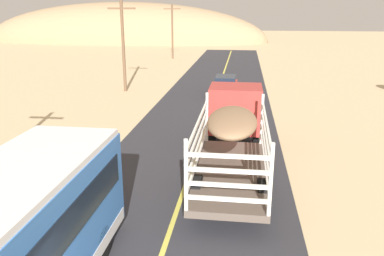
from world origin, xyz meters
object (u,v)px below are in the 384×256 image
(car_far, at_px, (225,86))
(power_pole_far, at_px, (172,30))
(power_pole_mid, at_px, (123,44))
(livestock_truck, at_px, (234,121))

(car_far, distance_m, power_pole_far, 24.03)
(power_pole_mid, distance_m, power_pole_far, 21.89)
(livestock_truck, bearing_deg, power_pole_far, 104.39)
(livestock_truck, distance_m, power_pole_mid, 16.93)
(livestock_truck, xyz_separation_m, power_pole_far, (-9.22, 35.94, 2.02))
(power_pole_far, bearing_deg, car_far, -69.87)
(car_far, distance_m, power_pole_mid, 8.80)
(power_pole_far, bearing_deg, livestock_truck, -75.61)
(livestock_truck, distance_m, car_far, 13.65)
(power_pole_mid, bearing_deg, car_far, -3.40)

